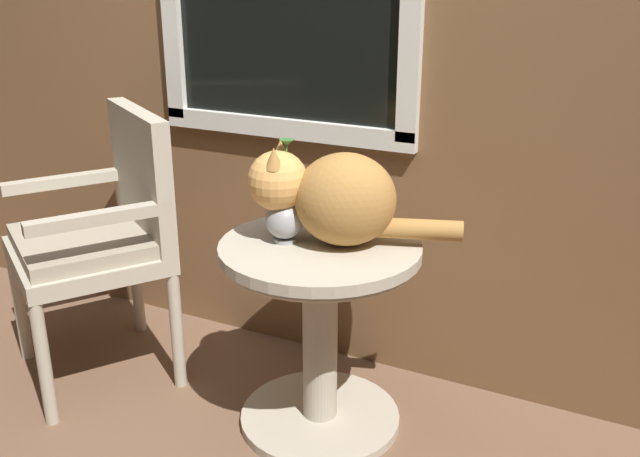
{
  "coord_description": "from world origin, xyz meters",
  "views": [
    {
      "loc": [
        0.99,
        -1.57,
        1.42
      ],
      "look_at": [
        0.09,
        0.21,
        0.68
      ],
      "focal_mm": 39.92,
      "sensor_mm": 36.0,
      "label": 1
    }
  ],
  "objects_px": {
    "wicker_side_table": "(320,308)",
    "cat": "(334,196)",
    "wicker_chair": "(105,229)",
    "pewter_vase_with_ivy": "(284,215)"
  },
  "relations": [
    {
      "from": "wicker_side_table",
      "to": "cat",
      "type": "bearing_deg",
      "value": 45.25
    },
    {
      "from": "wicker_chair",
      "to": "pewter_vase_with_ivy",
      "type": "xyz_separation_m",
      "value": [
        0.73,
        0.0,
        0.17
      ]
    },
    {
      "from": "wicker_side_table",
      "to": "wicker_chair",
      "type": "relative_size",
      "value": 0.66
    },
    {
      "from": "wicker_side_table",
      "to": "pewter_vase_with_ivy",
      "type": "bearing_deg",
      "value": -165.07
    },
    {
      "from": "pewter_vase_with_ivy",
      "to": "wicker_chair",
      "type": "bearing_deg",
      "value": -179.94
    },
    {
      "from": "wicker_chair",
      "to": "cat",
      "type": "relative_size",
      "value": 1.54
    },
    {
      "from": "cat",
      "to": "wicker_side_table",
      "type": "bearing_deg",
      "value": -134.75
    },
    {
      "from": "wicker_side_table",
      "to": "wicker_chair",
      "type": "bearing_deg",
      "value": -178.02
    },
    {
      "from": "cat",
      "to": "pewter_vase_with_ivy",
      "type": "relative_size",
      "value": 2.0
    },
    {
      "from": "wicker_chair",
      "to": "cat",
      "type": "xyz_separation_m",
      "value": [
        0.86,
        0.06,
        0.23
      ]
    }
  ]
}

